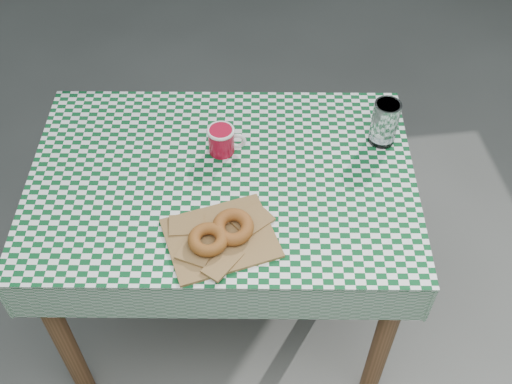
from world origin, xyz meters
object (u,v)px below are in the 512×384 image
Objects in this scene: drinking_glass at (385,123)px; paper_bag at (221,237)px; table at (226,254)px; coffee_mug at (221,140)px.

paper_bag is at bearing -148.72° from drinking_glass.
coffee_mug is (0.01, 0.10, 0.42)m from table.
coffee_mug is 1.07× the size of drinking_glass.
drinking_glass reaches higher than paper_bag.
paper_bag reaches higher than table.
coffee_mug reaches higher than table.
drinking_glass reaches higher than table.
paper_bag is 0.60m from drinking_glass.
drinking_glass is at bearing 7.07° from coffee_mug.
paper_bag is 1.83× the size of coffee_mug.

